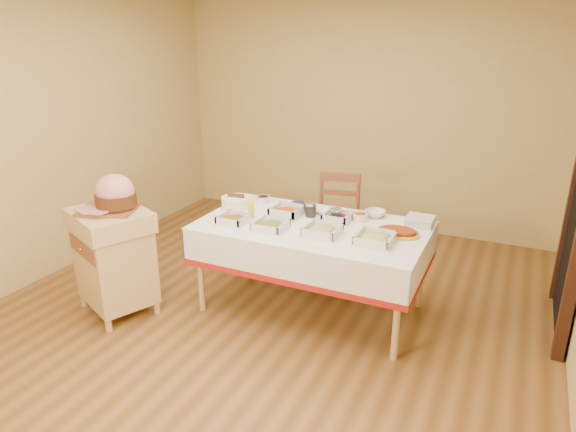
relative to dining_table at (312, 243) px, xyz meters
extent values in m
plane|color=brown|center=(-0.30, -0.30, -0.60)|extent=(5.00, 5.00, 0.00)
plane|color=tan|center=(-0.30, 2.20, 0.70)|extent=(4.50, 0.00, 4.50)
plane|color=tan|center=(-2.55, -0.30, 0.70)|extent=(0.00, 5.00, 5.00)
cube|color=#351911|center=(1.89, 1.10, 0.45)|extent=(0.08, 0.10, 2.10)
cube|color=tan|center=(0.00, 0.00, 0.13)|extent=(1.80, 1.00, 0.04)
cylinder|color=tan|center=(-0.82, -0.42, -0.24)|extent=(0.05, 0.05, 0.71)
cylinder|color=tan|center=(-0.82, 0.42, -0.24)|extent=(0.05, 0.05, 0.71)
cylinder|color=tan|center=(0.82, -0.42, -0.24)|extent=(0.05, 0.05, 0.71)
cylinder|color=tan|center=(0.82, 0.42, -0.24)|extent=(0.05, 0.05, 0.71)
cube|color=white|center=(0.00, 0.00, 0.16)|extent=(1.82, 1.02, 0.01)
cube|color=tan|center=(-1.46, -0.71, -0.18)|extent=(0.73, 0.68, 0.63)
cube|color=tan|center=(-1.46, -0.71, 0.21)|extent=(0.79, 0.73, 0.16)
cube|color=brown|center=(-1.46, -0.96, 0.03)|extent=(0.48, 0.22, 0.13)
sphere|color=gold|center=(-1.46, -0.97, 0.03)|extent=(0.03, 0.03, 0.03)
cylinder|color=tan|center=(-1.72, -0.92, -0.55)|extent=(0.05, 0.05, 0.10)
cylinder|color=tan|center=(-1.72, -0.50, -0.55)|extent=(0.05, 0.05, 0.10)
cylinder|color=tan|center=(-1.20, -0.92, -0.55)|extent=(0.05, 0.05, 0.10)
cylinder|color=tan|center=(-1.20, -0.50, -0.55)|extent=(0.05, 0.05, 0.10)
cube|color=brown|center=(-0.08, 0.80, -0.13)|extent=(0.49, 0.47, 0.03)
cylinder|color=brown|center=(-0.23, 0.59, -0.37)|extent=(0.04, 0.04, 0.45)
cylinder|color=brown|center=(-0.29, 0.95, -0.37)|extent=(0.04, 0.04, 0.45)
cylinder|color=brown|center=(0.13, 0.66, -0.37)|extent=(0.04, 0.04, 0.45)
cylinder|color=brown|center=(0.06, 1.01, -0.37)|extent=(0.04, 0.04, 0.45)
cylinder|color=brown|center=(-0.29, 0.95, 0.10)|extent=(0.04, 0.04, 0.48)
cylinder|color=brown|center=(0.06, 1.01, 0.10)|extent=(0.04, 0.04, 0.48)
cube|color=brown|center=(-0.12, 0.98, 0.30)|extent=(0.38, 0.10, 0.09)
cube|color=brown|center=(-1.46, -0.71, 0.30)|extent=(0.42, 0.34, 0.03)
ellipsoid|color=pink|center=(-1.41, -0.67, 0.45)|extent=(0.31, 0.28, 0.27)
cylinder|color=#4F2812|center=(-1.41, -0.67, 0.38)|extent=(0.32, 0.32, 0.10)
cube|color=silver|center=(-1.51, -0.88, 0.32)|extent=(0.27, 0.12, 0.00)
cylinder|color=silver|center=(-1.54, -0.76, 0.33)|extent=(0.31, 0.09, 0.01)
cube|color=silver|center=(-0.60, -0.23, 0.17)|extent=(0.22, 0.22, 0.01)
ellipsoid|color=red|center=(-0.60, -0.23, 0.19)|extent=(0.17, 0.17, 0.06)
cylinder|color=silver|center=(-0.55, -0.25, 0.19)|extent=(0.13, 0.01, 0.10)
cube|color=silver|center=(-0.26, -0.23, 0.17)|extent=(0.24, 0.24, 0.01)
ellipsoid|color=#AD7D16|center=(-0.26, -0.23, 0.19)|extent=(0.18, 0.18, 0.06)
cylinder|color=silver|center=(-0.21, -0.25, 0.19)|extent=(0.13, 0.01, 0.10)
cube|color=silver|center=(0.15, -0.16, 0.17)|extent=(0.26, 0.26, 0.01)
ellipsoid|color=tan|center=(0.15, -0.16, 0.19)|extent=(0.20, 0.20, 0.07)
cylinder|color=silver|center=(0.20, -0.19, 0.20)|extent=(0.14, 0.01, 0.11)
cube|color=silver|center=(0.56, -0.15, 0.17)|extent=(0.27, 0.27, 0.01)
ellipsoid|color=tan|center=(0.56, -0.15, 0.19)|extent=(0.20, 0.20, 0.07)
cylinder|color=silver|center=(0.62, -0.17, 0.20)|extent=(0.14, 0.01, 0.10)
cube|color=silver|center=(-0.29, 0.12, 0.17)|extent=(0.24, 0.24, 0.02)
ellipsoid|color=#C13F0E|center=(-0.29, 0.12, 0.19)|extent=(0.18, 0.18, 0.06)
cylinder|color=silver|center=(-0.23, 0.09, 0.20)|extent=(0.16, 0.01, 0.12)
cube|color=silver|center=(0.15, 0.17, 0.17)|extent=(0.21, 0.21, 0.01)
ellipsoid|color=maroon|center=(0.15, 0.17, 0.19)|extent=(0.16, 0.16, 0.06)
cylinder|color=silver|center=(0.20, 0.15, 0.20)|extent=(0.14, 0.01, 0.10)
cylinder|color=silver|center=(-0.63, 0.35, 0.19)|extent=(0.12, 0.12, 0.06)
cylinder|color=black|center=(-0.63, 0.35, 0.21)|extent=(0.10, 0.10, 0.02)
cylinder|color=navy|center=(-0.25, 0.30, 0.19)|extent=(0.15, 0.15, 0.06)
cylinder|color=maroon|center=(-0.25, 0.30, 0.21)|extent=(0.12, 0.12, 0.02)
cylinder|color=silver|center=(0.32, 0.26, 0.19)|extent=(0.12, 0.12, 0.06)
cylinder|color=#C13F0E|center=(0.32, 0.26, 0.21)|extent=(0.10, 0.10, 0.02)
imported|color=silver|center=(-0.04, 0.30, 0.18)|extent=(0.16, 0.16, 0.03)
imported|color=silver|center=(0.40, 0.40, 0.19)|extent=(0.19, 0.19, 0.05)
cylinder|color=silver|center=(-0.09, 0.18, 0.22)|extent=(0.09, 0.09, 0.11)
cylinder|color=silver|center=(-0.09, 0.18, 0.28)|extent=(0.10, 0.10, 0.01)
cylinder|color=black|center=(-0.09, 0.18, 0.20)|extent=(0.08, 0.08, 0.08)
cylinder|color=silver|center=(0.14, 0.15, 0.21)|extent=(0.08, 0.08, 0.10)
cylinder|color=silver|center=(0.14, 0.15, 0.27)|extent=(0.09, 0.09, 0.01)
cylinder|color=black|center=(0.14, 0.15, 0.20)|extent=(0.07, 0.07, 0.07)
cylinder|color=yellow|center=(-0.53, -0.05, 0.23)|extent=(0.05, 0.05, 0.13)
cone|color=yellow|center=(-0.53, -0.05, 0.31)|extent=(0.03, 0.03, 0.03)
cylinder|color=white|center=(-0.78, 0.12, 0.21)|extent=(0.26, 0.26, 0.09)
cube|color=silver|center=(0.78, 0.37, 0.17)|extent=(0.21, 0.21, 0.01)
cube|color=silver|center=(0.78, 0.37, 0.18)|extent=(0.21, 0.21, 0.01)
cube|color=silver|center=(0.78, 0.37, 0.19)|extent=(0.21, 0.21, 0.01)
cube|color=silver|center=(0.78, 0.37, 0.21)|extent=(0.21, 0.21, 0.01)
cube|color=silver|center=(0.78, 0.37, 0.22)|extent=(0.21, 0.21, 0.01)
ellipsoid|color=gold|center=(0.67, 0.08, 0.18)|extent=(0.33, 0.23, 0.03)
ellipsoid|color=#91330F|center=(0.67, 0.08, 0.19)|extent=(0.28, 0.20, 0.03)
camera|label=1|loc=(1.46, -3.58, 1.63)|focal=32.00mm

